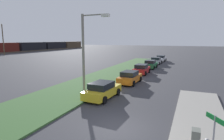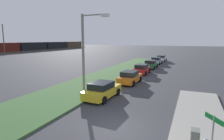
{
  "view_description": "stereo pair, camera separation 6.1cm",
  "coord_description": "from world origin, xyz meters",
  "px_view_note": "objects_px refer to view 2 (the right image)",
  "views": [
    {
      "loc": [
        -9.64,
        -3.74,
        5.19
      ],
      "look_at": [
        11.2,
        5.09,
        1.5
      ],
      "focal_mm": 30.34,
      "sensor_mm": 36.0,
      "label": 1
    },
    {
      "loc": [
        -9.62,
        -3.8,
        5.19
      ],
      "look_at": [
        11.2,
        5.09,
        1.5
      ],
      "focal_mm": 30.34,
      "sensor_mm": 36.0,
      "label": 2
    }
  ],
  "objects_px": {
    "parked_car_orange": "(130,77)",
    "parked_car_silver": "(156,61)",
    "parked_car_yellow": "(102,90)",
    "streetlight": "(86,48)",
    "parked_car_white": "(161,58)",
    "street_sign": "(212,140)",
    "parked_car_red": "(142,69)",
    "distant_utility_pole": "(4,40)",
    "parked_car_green": "(151,64)",
    "utility_box": "(195,138)"
  },
  "relations": [
    {
      "from": "distant_utility_pole",
      "to": "street_sign",
      "type": "bearing_deg",
      "value": -122.16
    },
    {
      "from": "utility_box",
      "to": "distant_utility_pole",
      "type": "xyz_separation_m",
      "value": [
        33.66,
        56.8,
        4.55
      ]
    },
    {
      "from": "parked_car_yellow",
      "to": "parked_car_silver",
      "type": "relative_size",
      "value": 1.01
    },
    {
      "from": "parked_car_red",
      "to": "parked_car_green",
      "type": "bearing_deg",
      "value": -1.24
    },
    {
      "from": "parked_car_yellow",
      "to": "parked_car_white",
      "type": "distance_m",
      "value": 30.97
    },
    {
      "from": "parked_car_yellow",
      "to": "parked_car_orange",
      "type": "xyz_separation_m",
      "value": [
        6.5,
        -0.48,
        0.0
      ]
    },
    {
      "from": "parked_car_orange",
      "to": "street_sign",
      "type": "bearing_deg",
      "value": -150.21
    },
    {
      "from": "utility_box",
      "to": "streetlight",
      "type": "relative_size",
      "value": 0.12
    },
    {
      "from": "parked_car_green",
      "to": "parked_car_red",
      "type": "bearing_deg",
      "value": 179.8
    },
    {
      "from": "parked_car_yellow",
      "to": "street_sign",
      "type": "distance_m",
      "value": 11.1
    },
    {
      "from": "parked_car_green",
      "to": "street_sign",
      "type": "height_order",
      "value": "street_sign"
    },
    {
      "from": "parked_car_red",
      "to": "parked_car_orange",
      "type": "bearing_deg",
      "value": -178.11
    },
    {
      "from": "parked_car_white",
      "to": "parked_car_orange",
      "type": "bearing_deg",
      "value": -177.96
    },
    {
      "from": "parked_car_green",
      "to": "distant_utility_pole",
      "type": "bearing_deg",
      "value": 80.28
    },
    {
      "from": "utility_box",
      "to": "distant_utility_pole",
      "type": "distance_m",
      "value": 66.19
    },
    {
      "from": "parked_car_orange",
      "to": "parked_car_white",
      "type": "height_order",
      "value": "same"
    },
    {
      "from": "parked_car_orange",
      "to": "parked_car_silver",
      "type": "height_order",
      "value": "same"
    },
    {
      "from": "parked_car_yellow",
      "to": "utility_box",
      "type": "distance_m",
      "value": 9.21
    },
    {
      "from": "parked_car_green",
      "to": "parked_car_white",
      "type": "xyz_separation_m",
      "value": [
        11.65,
        -0.14,
        0.0
      ]
    },
    {
      "from": "parked_car_red",
      "to": "streetlight",
      "type": "relative_size",
      "value": 0.57
    },
    {
      "from": "parked_car_red",
      "to": "street_sign",
      "type": "bearing_deg",
      "value": -159.81
    },
    {
      "from": "utility_box",
      "to": "street_sign",
      "type": "distance_m",
      "value": 2.7
    },
    {
      "from": "parked_car_yellow",
      "to": "parked_car_red",
      "type": "xyz_separation_m",
      "value": [
        13.17,
        -0.22,
        0.0
      ]
    },
    {
      "from": "street_sign",
      "to": "parked_car_white",
      "type": "bearing_deg",
      "value": 11.1
    },
    {
      "from": "parked_car_red",
      "to": "streetlight",
      "type": "distance_m",
      "value": 13.07
    },
    {
      "from": "parked_car_yellow",
      "to": "utility_box",
      "type": "height_order",
      "value": "parked_car_yellow"
    },
    {
      "from": "street_sign",
      "to": "parked_car_green",
      "type": "bearing_deg",
      "value": 15.97
    },
    {
      "from": "parked_car_yellow",
      "to": "streetlight",
      "type": "bearing_deg",
      "value": 71.14
    },
    {
      "from": "parked_car_white",
      "to": "utility_box",
      "type": "xyz_separation_m",
      "value": [
        -36.23,
        -7.11,
        -0.27
      ]
    },
    {
      "from": "parked_car_green",
      "to": "streetlight",
      "type": "relative_size",
      "value": 0.58
    },
    {
      "from": "distant_utility_pole",
      "to": "parked_car_red",
      "type": "bearing_deg",
      "value": -107.11
    },
    {
      "from": "parked_car_red",
      "to": "distant_utility_pole",
      "type": "distance_m",
      "value": 51.94
    },
    {
      "from": "street_sign",
      "to": "distant_utility_pole",
      "type": "bearing_deg",
      "value": 57.84
    },
    {
      "from": "parked_car_silver",
      "to": "street_sign",
      "type": "height_order",
      "value": "street_sign"
    },
    {
      "from": "street_sign",
      "to": "distant_utility_pole",
      "type": "height_order",
      "value": "distant_utility_pole"
    },
    {
      "from": "parked_car_white",
      "to": "parked_car_yellow",
      "type": "bearing_deg",
      "value": -178.87
    },
    {
      "from": "parked_car_yellow",
      "to": "distant_utility_pole",
      "type": "bearing_deg",
      "value": 63.2
    },
    {
      "from": "parked_car_yellow",
      "to": "streetlight",
      "type": "height_order",
      "value": "streetlight"
    },
    {
      "from": "streetlight",
      "to": "distant_utility_pole",
      "type": "relative_size",
      "value": 0.75
    },
    {
      "from": "parked_car_silver",
      "to": "street_sign",
      "type": "xyz_separation_m",
      "value": [
        -33.18,
        -7.79,
        0.99
      ]
    },
    {
      "from": "utility_box",
      "to": "parked_car_white",
      "type": "bearing_deg",
      "value": 11.1
    },
    {
      "from": "utility_box",
      "to": "streetlight",
      "type": "height_order",
      "value": "streetlight"
    },
    {
      "from": "parked_car_green",
      "to": "utility_box",
      "type": "distance_m",
      "value": 25.63
    },
    {
      "from": "parked_car_green",
      "to": "parked_car_silver",
      "type": "xyz_separation_m",
      "value": [
        6.26,
        0.09,
        0.0
      ]
    },
    {
      "from": "parked_car_yellow",
      "to": "distant_utility_pole",
      "type": "height_order",
      "value": "distant_utility_pole"
    },
    {
      "from": "streetlight",
      "to": "utility_box",
      "type": "bearing_deg",
      "value": -122.38
    },
    {
      "from": "parked_car_yellow",
      "to": "street_sign",
      "type": "xyz_separation_m",
      "value": [
        -7.61,
        -8.02,
        0.99
      ]
    },
    {
      "from": "parked_car_red",
      "to": "parked_car_silver",
      "type": "bearing_deg",
      "value": -0.4
    },
    {
      "from": "parked_car_green",
      "to": "utility_box",
      "type": "height_order",
      "value": "parked_car_green"
    },
    {
      "from": "streetlight",
      "to": "parked_car_white",
      "type": "bearing_deg",
      "value": -4.73
    }
  ]
}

